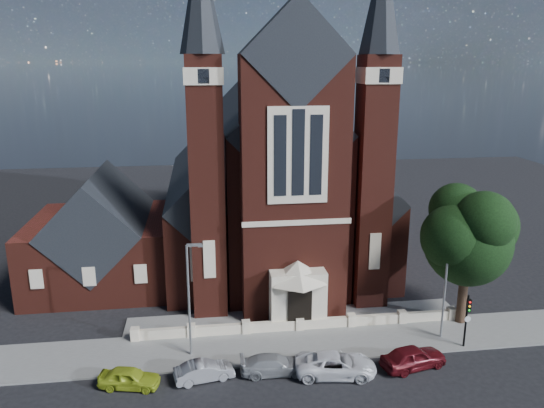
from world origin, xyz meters
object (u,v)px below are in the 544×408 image
at_px(church, 270,178).
at_px(car_silver_b, 273,365).
at_px(car_white_suv, 336,365).
at_px(street_tree, 472,238).
at_px(street_lamp_right, 447,279).
at_px(car_lime_van, 129,378).
at_px(parish_hall, 101,240).
at_px(car_silver_a, 204,371).
at_px(street_lamp_left, 190,294).
at_px(traffic_signal, 467,315).
at_px(car_dark_red, 413,357).

height_order(church, car_silver_b, church).
bearing_deg(car_white_suv, street_tree, -57.47).
relative_size(church, street_lamp_right, 4.31).
bearing_deg(street_tree, car_lime_van, -168.70).
bearing_deg(parish_hall, car_silver_b, -51.74).
bearing_deg(car_silver_a, street_lamp_left, 2.81).
distance_m(car_lime_van, car_silver_a, 4.58).
distance_m(street_tree, traffic_signal, 5.70).
bearing_deg(car_silver_b, street_tree, -72.53).
bearing_deg(street_lamp_right, traffic_signal, -59.99).
bearing_deg(car_dark_red, street_lamp_left, 63.10).
xyz_separation_m(street_tree, car_silver_a, (-19.74, -4.70, -6.34)).
bearing_deg(car_silver_a, traffic_signal, -97.19).
relative_size(church, car_white_suv, 6.69).
bearing_deg(car_white_suv, parish_hall, 52.17).
bearing_deg(street_lamp_left, church, 67.34).
height_order(car_silver_a, car_silver_b, car_silver_b).
bearing_deg(car_lime_van, car_silver_b, -76.07).
xyz_separation_m(street_lamp_left, car_silver_a, (0.77, -2.99, -3.98)).
relative_size(church, street_tree, 3.26).
xyz_separation_m(parish_hall, car_silver_a, (8.86, -16.99, -3.39)).
relative_size(parish_hall, traffic_signal, 3.05).
bearing_deg(traffic_signal, street_tree, 64.05).
relative_size(street_lamp_left, car_white_suv, 1.55).
height_order(street_lamp_left, car_silver_b, street_lamp_left).
relative_size(church, traffic_signal, 8.72).
xyz_separation_m(street_tree, traffic_signal, (-1.60, -3.28, -4.38)).
distance_m(street_lamp_left, car_silver_a, 5.04).
bearing_deg(car_silver_a, parish_hall, 15.90).
height_order(street_lamp_right, car_silver_a, street_lamp_right).
bearing_deg(church, car_white_suv, -86.90).
height_order(parish_hall, car_silver_b, parish_hall).
height_order(street_lamp_left, car_white_suv, street_lamp_left).
bearing_deg(parish_hall, street_lamp_right, -28.22).
bearing_deg(street_tree, traffic_signal, -115.95).
bearing_deg(church, car_silver_b, -97.08).
xyz_separation_m(traffic_signal, car_white_suv, (-9.78, -1.98, -1.86)).
bearing_deg(car_lime_van, car_white_suv, -79.73).
bearing_deg(car_dark_red, car_silver_a, 74.66).
relative_size(parish_hall, car_dark_red, 2.76).
relative_size(car_silver_a, car_white_suv, 0.72).
height_order(church, parish_hall, church).
relative_size(parish_hall, street_lamp_right, 1.51).
distance_m(church, car_white_suv, 23.73).
xyz_separation_m(car_lime_van, car_silver_b, (9.01, 0.30, -0.02)).
relative_size(church, parish_hall, 2.86).
distance_m(church, street_lamp_left, 20.84).
xyz_separation_m(street_lamp_right, car_dark_red, (-3.62, -3.42, -3.84)).
xyz_separation_m(street_tree, street_lamp_right, (-2.51, -1.71, -2.36)).
distance_m(car_silver_b, car_dark_red, 9.20).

